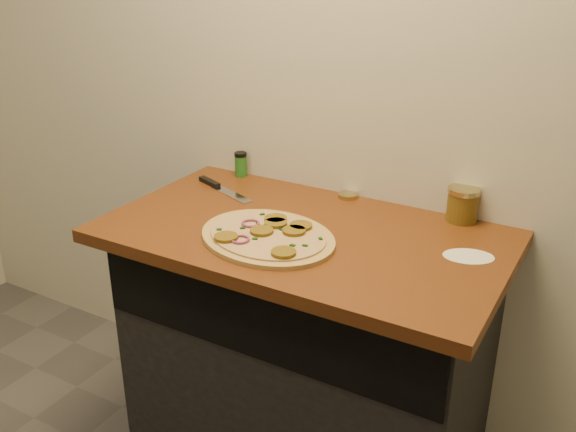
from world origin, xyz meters
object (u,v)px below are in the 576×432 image
Objects in this scene: chefs_knife at (220,188)px; spice_shaker at (241,164)px; pizza at (268,236)px; salsa_jar at (463,204)px.

spice_shaker is (-0.01, 0.15, 0.04)m from chefs_knife.
spice_shaker is (-0.37, 0.41, 0.03)m from pizza.
chefs_knife is at bearing -169.38° from salsa_jar.
pizza is 5.80× the size of spice_shaker.
spice_shaker is at bearing -180.00° from salsa_jar.
pizza is 0.61m from salsa_jar.
spice_shaker is at bearing 94.35° from chefs_knife.
pizza is 1.85× the size of chefs_knife.
salsa_jar is 1.20× the size of spice_shaker.
salsa_jar is at bearing 0.00° from spice_shaker.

